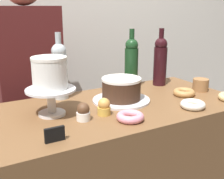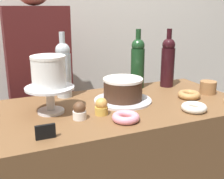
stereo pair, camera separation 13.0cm
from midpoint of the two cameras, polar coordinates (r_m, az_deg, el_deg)
back_wall at (r=2.07m, az=-14.18°, el=12.99°), size 6.00×0.05×2.60m
cake_stand_pedestal at (r=1.24m, az=-14.93°, el=-1.49°), size 0.21×0.21×0.12m
white_layer_cake at (r=1.21m, az=-15.28°, el=3.16°), size 0.14×0.14×0.13m
silver_serving_platter at (r=1.40m, az=-0.83°, el=-2.13°), size 0.28×0.28×0.01m
chocolate_round_cake at (r=1.38m, az=-0.84°, el=0.14°), size 0.19×0.19×0.10m
wine_bottle_green at (r=1.61m, az=1.54°, el=5.48°), size 0.08×0.08×0.33m
wine_bottle_dark_red at (r=1.67m, az=7.32°, el=5.72°), size 0.08×0.08×0.33m
wine_bottle_clear at (r=1.44m, az=-12.88°, el=3.78°), size 0.08×0.08×0.33m
cupcake_caramel at (r=1.22m, az=-4.67°, el=-3.52°), size 0.06×0.06×0.07m
cupcake_chocolate at (r=1.17m, az=-8.90°, el=-4.48°), size 0.06×0.06×0.07m
donut_maple at (r=1.51m, az=11.70°, el=-0.62°), size 0.11×0.11×0.03m
donut_pink at (r=1.16m, az=0.40°, el=-5.46°), size 0.11×0.11×0.03m
donut_sugar at (r=1.33m, az=13.02°, el=-2.98°), size 0.11×0.11×0.03m
cookie_stack at (r=1.61m, az=14.94°, el=0.88°), size 0.08×0.08×0.07m
price_sign_chalkboard at (r=1.02m, az=-14.95°, el=-8.67°), size 0.07×0.01×0.05m
barista_figure at (r=1.82m, az=-17.61°, el=-2.49°), size 0.36×0.22×1.60m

